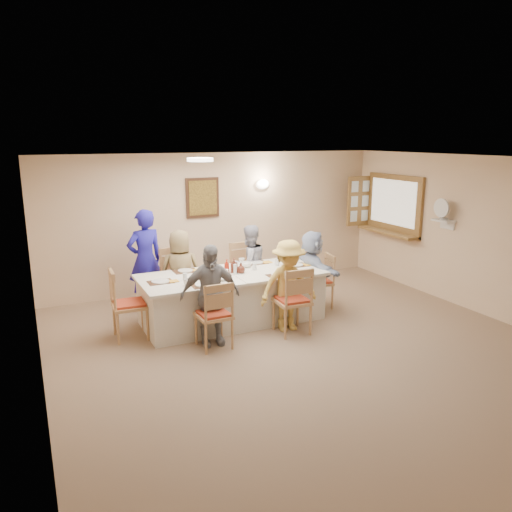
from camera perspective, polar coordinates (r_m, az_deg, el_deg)
name	(u,v)px	position (r m, az deg, el deg)	size (l,w,h in m)	color
ground	(315,355)	(6.68, 6.81, -11.20)	(7.00, 7.00, 0.00)	#957862
room_walls	(319,242)	(6.20, 7.20, 1.63)	(7.00, 7.00, 7.00)	beige
wall_picture	(203,198)	(9.14, -6.12, 6.64)	(0.62, 0.05, 0.72)	#422617
wall_sconce	(263,184)	(9.56, 0.77, 8.22)	(0.26, 0.09, 0.18)	white
ceiling_light	(200,160)	(7.00, -6.40, 10.89)	(0.36, 0.36, 0.05)	white
serving_hatch	(394,205)	(10.00, 15.50, 5.66)	(0.06, 1.50, 1.15)	olive
hatch_sill	(387,232)	(10.01, 14.79, 2.66)	(0.30, 1.50, 0.05)	olive
shutter_door	(359,201)	(10.43, 11.69, 6.17)	(0.55, 0.04, 1.00)	olive
fan_shelf	(444,221)	(8.99, 20.64, 3.81)	(0.22, 0.36, 0.03)	white
desk_fan	(443,212)	(8.95, 20.59, 4.74)	(0.30, 0.30, 0.28)	#A5A5A8
dining_table	(232,297)	(7.67, -2.74, -4.74)	(2.79, 1.18, 0.76)	silver
chair_back_left	(179,280)	(8.16, -8.81, -2.75)	(0.50, 0.50, 1.03)	tan
chair_back_right	(247,273)	(8.57, -1.09, -1.90)	(0.48, 0.48, 1.01)	tan
chair_front_left	(214,314)	(6.73, -4.88, -6.59)	(0.45, 0.45, 0.95)	tan
chair_front_right	(292,299)	(7.20, 4.14, -4.98)	(0.48, 0.48, 1.00)	tan
chair_left_end	(130,304)	(7.22, -14.25, -5.29)	(0.49, 0.49, 1.01)	tan
chair_right_end	(318,281)	(8.34, 7.16, -2.84)	(0.43, 0.43, 0.90)	tan
diner_back_left	(181,272)	(8.01, -8.61, -1.83)	(0.73, 0.54, 1.36)	olive
diner_back_right	(249,265)	(8.42, -0.76, -0.98)	(0.74, 0.62, 1.35)	#A2A3B6
diner_front_left	(210,295)	(6.76, -5.27, -4.46)	(0.85, 0.42, 1.40)	gray
diner_front_right	(288,286)	(7.24, 3.70, -3.41)	(0.90, 0.55, 1.35)	#E3BA55
diner_right_end	(312,270)	(8.21, 6.43, -1.59)	(0.45, 1.23, 1.31)	#A5B5D7
caregiver	(145,260)	(8.31, -12.55, -0.41)	(0.67, 0.50, 1.66)	#231EAB
placemat_fl	(204,285)	(6.98, -6.01, -3.37)	(0.33, 0.25, 0.01)	#472B19
plate_fl	(204,285)	(6.98, -6.02, -3.29)	(0.24, 0.24, 0.01)	white
napkin_fl	(217,284)	(6.99, -4.49, -3.25)	(0.14, 0.14, 0.01)	gold
placemat_fr	(280,275)	(7.44, 2.75, -2.24)	(0.37, 0.27, 0.01)	#472B19
plate_fr	(280,275)	(7.44, 2.75, -2.17)	(0.26, 0.26, 0.02)	white
napkin_fr	(292,274)	(7.48, 4.15, -2.12)	(0.15, 0.15, 0.01)	gold
placemat_bl	(185,271)	(7.75, -8.07, -1.72)	(0.36, 0.27, 0.01)	#472B19
plate_bl	(185,270)	(7.75, -8.07, -1.65)	(0.23, 0.23, 0.01)	white
napkin_bl	(198,270)	(7.75, -6.69, -1.61)	(0.14, 0.14, 0.01)	gold
placemat_br	(256,263)	(8.16, -0.01, -0.80)	(0.35, 0.26, 0.01)	#472B19
plate_br	(256,262)	(8.16, -0.01, -0.73)	(0.24, 0.24, 0.01)	white
napkin_br	(267,262)	(8.20, 1.28, -0.69)	(0.14, 0.14, 0.01)	gold
placemat_le	(160,282)	(7.23, -10.87, -2.94)	(0.35, 0.26, 0.01)	#472B19
plate_le	(160,281)	(7.23, -10.87, -2.86)	(0.25, 0.25, 0.02)	white
napkin_le	(174,281)	(7.23, -9.39, -2.83)	(0.13, 0.13, 0.01)	gold
placemat_re	(296,265)	(8.04, 4.62, -1.07)	(0.36, 0.27, 0.01)	#472B19
plate_re	(296,265)	(8.03, 4.63, -1.00)	(0.22, 0.22, 0.01)	white
napkin_re	(308,264)	(8.08, 5.91, -0.97)	(0.15, 0.15, 0.01)	gold
teacup_a	(188,282)	(7.00, -7.78, -2.99)	(0.16, 0.16, 0.09)	white
teacup_b	(242,261)	(8.12, -1.64, -0.57)	(0.10, 0.10, 0.09)	white
bowl_a	(221,278)	(7.22, -3.98, -2.55)	(0.23, 0.23, 0.05)	white
bowl_b	(245,265)	(7.93, -1.29, -1.00)	(0.29, 0.29, 0.07)	white
condiment_ketchup	(227,266)	(7.55, -3.37, -1.18)	(0.11, 0.11, 0.22)	#B3210F
condiment_brown	(234,266)	(7.57, -2.53, -1.10)	(0.13, 0.13, 0.23)	#572417
condiment_malt	(241,268)	(7.56, -1.73, -1.37)	(0.14, 0.14, 0.16)	#572417
drinking_glass	(221,270)	(7.54, -3.98, -1.63)	(0.07, 0.07, 0.11)	silver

